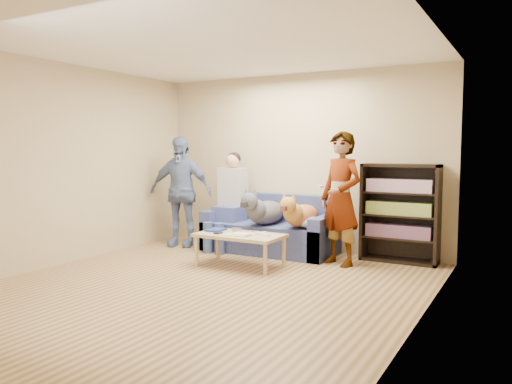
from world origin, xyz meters
The scene contains 26 objects.
ground centered at (0.00, 0.00, 0.00)m, with size 5.00×5.00×0.00m, color brown.
ceiling centered at (0.00, 0.00, 2.60)m, with size 5.00×5.00×0.00m, color white.
wall_back centered at (0.00, 2.50, 1.30)m, with size 4.50×4.50×0.00m, color tan.
wall_left centered at (-2.25, 0.00, 1.30)m, with size 5.00×5.00×0.00m, color tan.
wall_right centered at (2.25, 0.00, 1.30)m, with size 5.00×5.00×0.00m, color tan.
blanket centered at (0.47, 1.89, 0.50)m, with size 0.43×0.36×0.15m, color #A8A7AC.
person_standing_right centered at (0.92, 1.78, 0.86)m, with size 0.63×0.41×1.72m, color gray.
person_standing_left centered at (-1.66, 1.79, 0.85)m, with size 0.99×0.41×1.69m, color #6C85AD.
held_controller centered at (0.72, 1.58, 1.02)m, with size 0.04×0.12×0.03m, color white.
notebook_blue centered at (-0.56, 1.11, 0.43)m, with size 0.20×0.26×0.03m, color navy.
papers centered at (-0.11, 0.96, 0.43)m, with size 0.26×0.20×0.01m, color silver.
magazine centered at (-0.08, 0.98, 0.44)m, with size 0.22×0.17×0.01m, color beige.
camera_silver centered at (-0.28, 1.18, 0.45)m, with size 0.11×0.06×0.05m, color #B9B9BE.
controller_a centered at (0.12, 1.16, 0.43)m, with size 0.04×0.13×0.03m, color white.
controller_b centered at (0.20, 1.08, 0.43)m, with size 0.09×0.06×0.03m, color white.
headphone_cup_a centered at (0.04, 1.04, 0.43)m, with size 0.07×0.07×0.02m, color white.
headphone_cup_b centered at (0.04, 1.12, 0.43)m, with size 0.07×0.07×0.02m, color silver.
pen_orange centered at (-0.18, 0.90, 0.42)m, with size 0.01×0.01×0.14m, color orange.
pen_black centered at (-0.04, 1.24, 0.42)m, with size 0.01×0.01×0.14m, color black.
wallet centered at (-0.41, 0.94, 0.43)m, with size 0.07×0.12×0.01m, color black.
sofa centered at (-0.25, 2.10, 0.28)m, with size 1.90×0.85×0.82m.
person_seated centered at (-0.89, 1.97, 0.77)m, with size 0.40×0.73×1.47m.
dog_gray centered at (-0.24, 1.85, 0.62)m, with size 0.38×1.24×0.56m.
dog_tan centered at (0.31, 1.87, 0.61)m, with size 0.35×1.14×0.51m.
coffee_table centered at (-0.16, 1.06, 0.37)m, with size 1.10×0.60×0.42m.
bookshelf centered at (1.55, 2.33, 0.68)m, with size 1.00×0.34×1.30m.
Camera 1 is at (3.08, -4.30, 1.50)m, focal length 35.00 mm.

